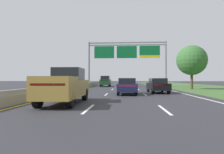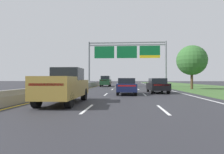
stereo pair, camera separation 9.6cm
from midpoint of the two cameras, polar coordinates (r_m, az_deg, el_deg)
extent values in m
plane|color=#2B2B30|center=(33.93, 4.07, -3.13)|extent=(220.00, 220.00, 0.00)
cube|color=white|center=(9.69, -7.09, -9.37)|extent=(0.14, 3.00, 0.01)
cube|color=white|center=(18.55, -1.68, -5.19)|extent=(0.14, 3.00, 0.01)
cube|color=white|center=(27.50, 0.20, -3.71)|extent=(0.14, 3.00, 0.01)
cube|color=white|center=(36.47, 1.16, -2.96)|extent=(0.14, 3.00, 0.01)
cube|color=white|center=(45.46, 1.73, -2.50)|extent=(0.14, 3.00, 0.01)
cube|color=white|center=(54.45, 2.12, -2.19)|extent=(0.14, 3.00, 0.01)
cube|color=white|center=(63.44, 2.40, -1.97)|extent=(0.14, 3.00, 0.01)
cube|color=white|center=(72.43, 2.60, -1.81)|extent=(0.14, 3.00, 0.01)
cube|color=white|center=(81.43, 2.77, -1.68)|extent=(0.14, 3.00, 0.01)
cube|color=white|center=(9.69, 15.23, -9.35)|extent=(0.14, 3.00, 0.01)
cube|color=white|center=(18.55, 9.82, -5.18)|extent=(0.14, 3.00, 0.01)
cube|color=white|center=(27.50, 7.94, -3.70)|extent=(0.14, 3.00, 0.01)
cube|color=white|center=(36.47, 6.98, -2.95)|extent=(0.14, 3.00, 0.01)
cube|color=white|center=(45.46, 6.40, -2.49)|extent=(0.14, 3.00, 0.01)
cube|color=white|center=(54.45, 6.02, -2.19)|extent=(0.14, 3.00, 0.01)
cube|color=white|center=(63.44, 5.74, -1.97)|extent=(0.14, 3.00, 0.01)
cube|color=white|center=(72.43, 5.53, -1.81)|extent=(0.14, 3.00, 0.01)
cube|color=white|center=(81.43, 5.37, -1.68)|extent=(0.14, 3.00, 0.01)
cube|color=white|center=(34.44, 13.95, -3.07)|extent=(0.16, 106.00, 0.01)
cube|color=gold|center=(34.44, -5.81, -3.09)|extent=(0.16, 106.00, 0.01)
cube|color=#3D602D|center=(36.68, 26.45, -2.87)|extent=(14.00, 110.00, 0.02)
cube|color=gray|center=(34.55, -6.95, -2.63)|extent=(0.60, 110.00, 0.55)
cube|color=gray|center=(34.54, -6.95, -1.92)|extent=(0.25, 110.00, 0.30)
cylinder|color=gray|center=(37.45, -6.81, 3.78)|extent=(0.36, 0.36, 8.72)
cylinder|color=gray|center=(37.57, 15.84, 3.78)|extent=(0.36, 0.36, 8.72)
cube|color=gray|center=(37.34, 4.53, 10.19)|extent=(14.70, 0.24, 0.20)
cube|color=gray|center=(37.25, 4.53, 9.51)|extent=(14.70, 0.24, 0.20)
cube|color=#0C602D|center=(37.08, -2.24, 7.39)|extent=(3.83, 0.12, 2.32)
cube|color=#0C602D|center=(36.86, 4.53, 7.44)|extent=(3.83, 0.12, 2.32)
cube|color=#0C602D|center=(37.18, 11.29, 7.77)|extent=(3.83, 0.12, 1.82)
cube|color=yellow|center=(37.03, 11.29, 5.99)|extent=(3.83, 0.12, 0.50)
cube|color=#A38438|center=(11.94, -13.93, -3.29)|extent=(2.07, 5.42, 1.00)
cube|color=black|center=(12.75, -12.78, 0.88)|extent=(1.74, 1.92, 0.78)
cube|color=#B21414|center=(9.43, -18.74, -2.16)|extent=(1.68, 0.10, 0.12)
cube|color=#A38438|center=(10.29, -16.78, -0.36)|extent=(2.02, 1.97, 0.20)
cylinder|color=black|center=(13.98, -15.03, -4.95)|extent=(0.31, 0.84, 0.84)
cylinder|color=black|center=(13.54, -8.16, -5.10)|extent=(0.31, 0.84, 0.84)
cylinder|color=black|center=(10.57, -21.36, -6.32)|extent=(0.31, 0.84, 0.84)
cylinder|color=black|center=(9.98, -12.40, -6.69)|extent=(0.31, 0.84, 0.84)
cube|color=maroon|center=(44.56, 4.22, -1.65)|extent=(1.87, 4.42, 0.72)
cube|color=black|center=(44.50, 4.22, -0.85)|extent=(1.59, 2.32, 0.52)
cube|color=#B21414|center=(42.39, 4.20, -1.41)|extent=(1.53, 0.10, 0.12)
cylinder|color=black|center=(46.07, 3.25, -2.07)|extent=(0.23, 0.66, 0.66)
cylinder|color=black|center=(46.06, 5.24, -2.07)|extent=(0.23, 0.66, 0.66)
cylinder|color=black|center=(43.08, 3.14, -2.17)|extent=(0.23, 0.66, 0.66)
cylinder|color=black|center=(43.07, 5.27, -2.16)|extent=(0.23, 0.66, 0.66)
cube|color=black|center=(21.11, 13.52, -2.76)|extent=(1.94, 4.45, 0.72)
cube|color=black|center=(21.05, 13.54, -1.07)|extent=(1.63, 2.34, 0.52)
cube|color=#B21414|center=(18.99, 14.76, -2.34)|extent=(1.53, 0.12, 0.12)
cylinder|color=black|center=(22.47, 10.78, -3.55)|extent=(0.24, 0.67, 0.66)
cylinder|color=black|center=(22.75, 14.78, -3.51)|extent=(0.24, 0.67, 0.66)
cylinder|color=black|center=(19.52, 12.05, -3.99)|extent=(0.24, 0.67, 0.66)
cylinder|color=black|center=(19.84, 16.62, -3.92)|extent=(0.24, 0.67, 0.66)
cube|color=#193D23|center=(38.09, -1.83, -1.50)|extent=(1.95, 4.72, 1.05)
cube|color=black|center=(37.94, -1.85, -0.20)|extent=(1.66, 3.02, 0.68)
cube|color=#B21414|center=(35.79, -2.18, -1.05)|extent=(1.60, 0.10, 0.12)
cylinder|color=black|center=(39.77, -2.80, -2.22)|extent=(0.27, 0.76, 0.76)
cylinder|color=black|center=(39.63, -0.44, -2.23)|extent=(0.27, 0.76, 0.76)
cylinder|color=black|center=(36.60, -3.35, -2.36)|extent=(0.27, 0.76, 0.76)
cylinder|color=black|center=(36.44, -0.78, -2.37)|extent=(0.27, 0.76, 0.76)
cube|color=#161E47|center=(18.64, 4.49, -3.05)|extent=(1.84, 4.41, 0.72)
cube|color=black|center=(18.58, 4.49, -1.15)|extent=(1.58, 2.31, 0.52)
cube|color=#B21414|center=(16.48, 4.58, -2.62)|extent=(1.53, 0.09, 0.12)
cylinder|color=black|center=(20.16, 2.16, -3.90)|extent=(0.22, 0.66, 0.66)
cylinder|color=black|center=(20.18, 6.72, -3.89)|extent=(0.22, 0.66, 0.66)
cylinder|color=black|center=(17.18, 1.88, -4.46)|extent=(0.22, 0.66, 0.66)
cylinder|color=black|center=(17.20, 7.23, -4.45)|extent=(0.22, 0.66, 0.66)
cylinder|color=#4C3823|center=(30.35, 22.81, -1.01)|extent=(0.36, 0.36, 2.51)
sphere|color=#33662D|center=(30.47, 22.79, 4.64)|extent=(4.37, 4.37, 4.37)
camera|label=1|loc=(0.05, -89.91, 0.00)|focal=30.61mm
camera|label=2|loc=(0.05, 90.09, 0.00)|focal=30.61mm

